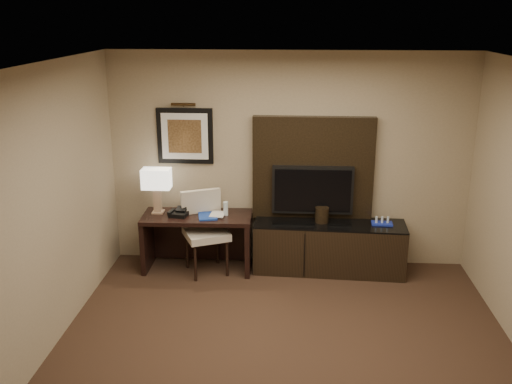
# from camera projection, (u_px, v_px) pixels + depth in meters

# --- Properties ---
(floor) EXTENTS (4.50, 5.00, 0.01)m
(floor) POSITION_uv_depth(u_px,v_px,m) (283.00, 374.00, 5.16)
(floor) COLOR #322016
(floor) RESTS_ON ground
(ceiling) EXTENTS (4.50, 5.00, 0.01)m
(ceiling) POSITION_uv_depth(u_px,v_px,m) (289.00, 71.00, 4.35)
(ceiling) COLOR silver
(ceiling) RESTS_ON wall_back
(wall_back) EXTENTS (4.50, 0.01, 2.70)m
(wall_back) POSITION_uv_depth(u_px,v_px,m) (289.00, 161.00, 7.13)
(wall_back) COLOR #9B8969
(wall_back) RESTS_ON floor
(wall_left) EXTENTS (0.01, 5.00, 2.70)m
(wall_left) POSITION_uv_depth(u_px,v_px,m) (24.00, 228.00, 4.90)
(wall_left) COLOR #9B8969
(wall_left) RESTS_ON floor
(desk) EXTENTS (1.36, 0.61, 0.72)m
(desk) POSITION_uv_depth(u_px,v_px,m) (198.00, 242.00, 7.17)
(desk) COLOR black
(desk) RESTS_ON floor
(credenza) EXTENTS (1.88, 0.60, 0.64)m
(credenza) POSITION_uv_depth(u_px,v_px,m) (329.00, 247.00, 7.13)
(credenza) COLOR black
(credenza) RESTS_ON floor
(tv_wall_panel) EXTENTS (1.50, 0.12, 1.30)m
(tv_wall_panel) POSITION_uv_depth(u_px,v_px,m) (313.00, 168.00, 7.08)
(tv_wall_panel) COLOR black
(tv_wall_panel) RESTS_ON wall_back
(tv) EXTENTS (1.00, 0.08, 0.60)m
(tv) POSITION_uv_depth(u_px,v_px,m) (313.00, 190.00, 7.06)
(tv) COLOR black
(tv) RESTS_ON tv_wall_panel
(artwork) EXTENTS (0.70, 0.04, 0.70)m
(artwork) POSITION_uv_depth(u_px,v_px,m) (185.00, 136.00, 7.10)
(artwork) COLOR black
(artwork) RESTS_ON wall_back
(picture_light) EXTENTS (0.04, 0.04, 0.30)m
(picture_light) POSITION_uv_depth(u_px,v_px,m) (183.00, 104.00, 6.95)
(picture_light) COLOR #3D2913
(picture_light) RESTS_ON wall_back
(desk_chair) EXTENTS (0.70, 0.74, 1.05)m
(desk_chair) POSITION_uv_depth(u_px,v_px,m) (206.00, 233.00, 7.03)
(desk_chair) COLOR beige
(desk_chair) RESTS_ON floor
(table_lamp) EXTENTS (0.35, 0.26, 0.52)m
(table_lamp) POSITION_uv_depth(u_px,v_px,m) (157.00, 193.00, 7.07)
(table_lamp) COLOR tan
(table_lamp) RESTS_ON desk
(desk_phone) EXTENTS (0.24, 0.23, 0.11)m
(desk_phone) POSITION_uv_depth(u_px,v_px,m) (179.00, 212.00, 7.02)
(desk_phone) COLOR black
(desk_phone) RESTS_ON desk
(blue_folder) EXTENTS (0.28, 0.33, 0.02)m
(blue_folder) POSITION_uv_depth(u_px,v_px,m) (208.00, 216.00, 7.00)
(blue_folder) COLOR #17399B
(blue_folder) RESTS_ON desk
(book) EXTENTS (0.18, 0.03, 0.24)m
(book) POSITION_uv_depth(u_px,v_px,m) (210.00, 206.00, 7.02)
(book) COLOR tan
(book) RESTS_ON desk
(water_bottle) EXTENTS (0.07, 0.07, 0.17)m
(water_bottle) POSITION_uv_depth(u_px,v_px,m) (226.00, 209.00, 7.03)
(water_bottle) COLOR silver
(water_bottle) RESTS_ON desk
(ice_bucket) EXTENTS (0.22, 0.22, 0.19)m
(ice_bucket) POSITION_uv_depth(u_px,v_px,m) (322.00, 215.00, 7.04)
(ice_bucket) COLOR black
(ice_bucket) RESTS_ON credenza
(minibar_tray) EXTENTS (0.26, 0.16, 0.09)m
(minibar_tray) POSITION_uv_depth(u_px,v_px,m) (382.00, 221.00, 6.98)
(minibar_tray) COLOR #192BA5
(minibar_tray) RESTS_ON credenza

